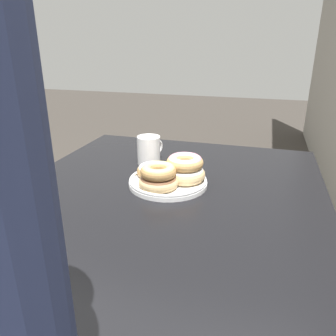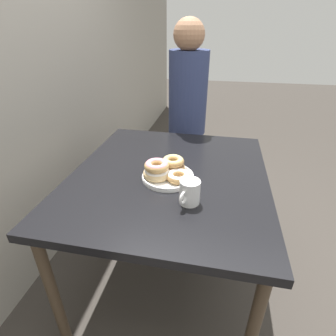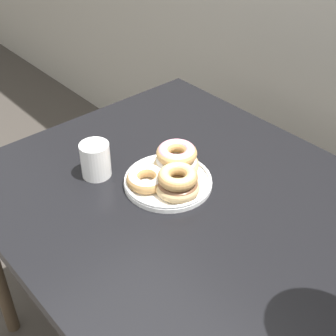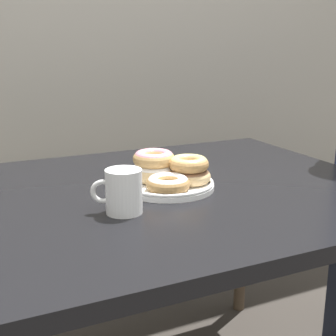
{
  "view_description": "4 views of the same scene",
  "coord_description": "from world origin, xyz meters",
  "views": [
    {
      "loc": [
        0.9,
        0.54,
        1.22
      ],
      "look_at": [
        -0.06,
        0.25,
        0.84
      ],
      "focal_mm": 35.0,
      "sensor_mm": 36.0,
      "label": 1
    },
    {
      "loc": [
        -1.16,
        0.03,
        1.46
      ],
      "look_at": [
        -0.06,
        0.25,
        0.84
      ],
      "focal_mm": 28.0,
      "sensor_mm": 36.0,
      "label": 2
    },
    {
      "loc": [
        0.76,
        -0.46,
        1.64
      ],
      "look_at": [
        -0.06,
        0.25,
        0.84
      ],
      "focal_mm": 50.0,
      "sensor_mm": 36.0,
      "label": 3
    },
    {
      "loc": [
        -0.59,
        -0.89,
        1.18
      ],
      "look_at": [
        -0.06,
        0.25,
        0.84
      ],
      "focal_mm": 50.0,
      "sensor_mm": 36.0,
      "label": 4
    }
  ],
  "objects": [
    {
      "name": "coffee_mug",
      "position": [
        -0.24,
        0.12,
        0.83
      ],
      "size": [
        0.12,
        0.09,
        0.11
      ],
      "color": "white",
      "rests_on": "dining_table"
    },
    {
      "name": "dining_table",
      "position": [
        0.0,
        0.26,
        0.7
      ],
      "size": [
        1.14,
        1.0,
        0.78
      ],
      "color": "black",
      "rests_on": "ground_plane"
    },
    {
      "name": "donut_plate",
      "position": [
        -0.05,
        0.26,
        0.82
      ],
      "size": [
        0.27,
        0.28,
        0.1
      ],
      "color": "white",
      "rests_on": "dining_table"
    }
  ]
}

